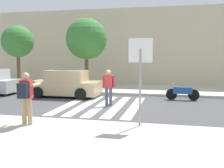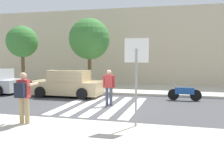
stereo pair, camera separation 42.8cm
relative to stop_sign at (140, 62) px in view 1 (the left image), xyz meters
The scene contains 16 objects.
ground_plane 4.77m from the stop_sign, 122.79° to the left, with size 120.00×120.00×0.00m, color #424244.
sidewalk_near 4.09m from the stop_sign, 130.92° to the right, with size 60.00×6.00×0.14m, color beige.
sidewalk_far 10.05m from the stop_sign, 103.48° to the left, with size 60.00×4.80×0.14m, color beige.
building_facade_far 14.17m from the stop_sign, 99.32° to the left, with size 56.00×4.00×6.02m, color beige.
crosswalk_stripe_0 5.84m from the stop_sign, 136.01° to the left, with size 0.44×5.20×0.01m, color silver.
crosswalk_stripe_1 5.34m from the stop_sign, 129.45° to the left, with size 0.44×5.20×0.01m, color silver.
crosswalk_stripe_2 4.92m from the stop_sign, 121.38° to the left, with size 0.44×5.20×0.01m, color silver.
crosswalk_stripe_3 4.60m from the stop_sign, 111.65° to the left, with size 0.44×5.20×0.01m, color silver.
crosswalk_stripe_4 4.40m from the stop_sign, 100.43° to the left, with size 0.44×5.20×0.01m, color silver.
stop_sign is the anchor object (origin of this frame).
photographer_with_backpack 3.86m from the stop_sign, 169.38° to the right, with size 0.63×0.87×1.72m.
pedestrian_crossing 4.44m from the stop_sign, 117.32° to the left, with size 0.58×0.28×1.72m.
parked_car_tan 7.87m from the stop_sign, 130.75° to the left, with size 4.10×1.92×1.55m.
motorcycle 6.60m from the stop_sign, 75.68° to the left, with size 1.76×0.60×0.87m.
street_tree_west 12.74m from the stop_sign, 139.21° to the left, with size 2.22×2.22×4.35m.
street_tree_center 9.32m from the stop_sign, 119.01° to the left, with size 2.66×2.66×4.66m.
Camera 1 is at (3.27, -11.87, 2.44)m, focal length 42.00 mm.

